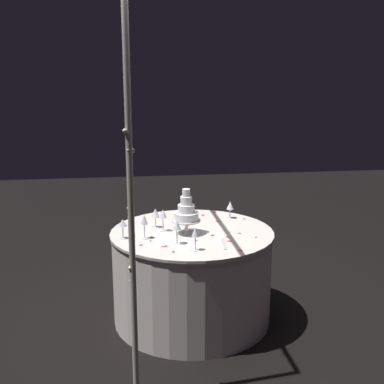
{
  "coord_description": "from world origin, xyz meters",
  "views": [
    {
      "loc": [
        -3.45,
        0.49,
        1.86
      ],
      "look_at": [
        0.0,
        0.0,
        1.05
      ],
      "focal_mm": 43.61,
      "sensor_mm": 36.0,
      "label": 1
    }
  ],
  "objects": [
    {
      "name": "rose_petal_16",
      "position": [
        -0.11,
        -0.35,
        0.74
      ],
      "size": [
        0.04,
        0.04,
        0.0
      ],
      "primitive_type": "ellipsoid",
      "rotation": [
        0.0,
        0.0,
        0.75
      ],
      "color": "#E02D47",
      "rests_on": "main_table"
    },
    {
      "name": "rose_petal_4",
      "position": [
        0.34,
        -0.07,
        0.74
      ],
      "size": [
        0.03,
        0.03,
        0.0
      ],
      "primitive_type": "ellipsoid",
      "rotation": [
        0.0,
        0.0,
        2.65
      ],
      "color": "#E02D47",
      "rests_on": "main_table"
    },
    {
      "name": "wine_glass_1",
      "position": [
        0.31,
        -0.37,
        0.84
      ],
      "size": [
        0.06,
        0.06,
        0.15
      ],
      "color": "silver",
      "rests_on": "main_table"
    },
    {
      "name": "rose_petal_3",
      "position": [
        -0.33,
        0.25,
        0.74
      ],
      "size": [
        0.03,
        0.03,
        0.0
      ],
      "primitive_type": "ellipsoid",
      "rotation": [
        0.0,
        0.0,
        4.0
      ],
      "color": "#E02D47",
      "rests_on": "main_table"
    },
    {
      "name": "wine_glass_6",
      "position": [
        0.14,
        0.28,
        0.85
      ],
      "size": [
        0.06,
        0.06,
        0.16
      ],
      "color": "silver",
      "rests_on": "main_table"
    },
    {
      "name": "rose_petal_1",
      "position": [
        0.5,
        -0.28,
        0.74
      ],
      "size": [
        0.04,
        0.04,
        0.0
      ],
      "primitive_type": "ellipsoid",
      "rotation": [
        0.0,
        0.0,
        0.44
      ],
      "color": "#E02D47",
      "rests_on": "main_table"
    },
    {
      "name": "tiered_cake",
      "position": [
        -0.05,
        0.05,
        0.9
      ],
      "size": [
        0.22,
        0.22,
        0.35
      ],
      "color": "silver",
      "rests_on": "main_table"
    },
    {
      "name": "rose_petal_5",
      "position": [
        -0.23,
        -0.0,
        0.74
      ],
      "size": [
        0.03,
        0.02,
        0.0
      ],
      "primitive_type": "ellipsoid",
      "rotation": [
        0.0,
        0.0,
        3.32
      ],
      "color": "#E02D47",
      "rests_on": "main_table"
    },
    {
      "name": "rose_petal_2",
      "position": [
        -0.32,
        0.23,
        0.74
      ],
      "size": [
        0.04,
        0.03,
        0.0
      ],
      "primitive_type": "ellipsoid",
      "rotation": [
        0.0,
        0.0,
        6.03
      ],
      "color": "#E02D47",
      "rests_on": "main_table"
    },
    {
      "name": "rose_petal_7",
      "position": [
        -0.28,
        -0.24,
        0.74
      ],
      "size": [
        0.03,
        0.04,
        0.0
      ],
      "primitive_type": "ellipsoid",
      "rotation": [
        0.0,
        0.0,
        4.66
      ],
      "color": "#E02D47",
      "rests_on": "main_table"
    },
    {
      "name": "ground_plane",
      "position": [
        0.0,
        0.0,
        0.0
      ],
      "size": [
        12.0,
        12.0,
        0.0
      ],
      "primitive_type": "plane",
      "color": "black"
    },
    {
      "name": "rose_petal_0",
      "position": [
        -0.27,
        0.41,
        0.74
      ],
      "size": [
        0.04,
        0.04,
        0.0
      ],
      "primitive_type": "ellipsoid",
      "rotation": [
        0.0,
        0.0,
        2.09
      ],
      "color": "#E02D47",
      "rests_on": "main_table"
    },
    {
      "name": "rose_petal_17",
      "position": [
        -0.44,
        0.19,
        0.74
      ],
      "size": [
        0.03,
        0.03,
        0.0
      ],
      "primitive_type": "ellipsoid",
      "rotation": [
        0.0,
        0.0,
        6.17
      ],
      "color": "#E02D47",
      "rests_on": "main_table"
    },
    {
      "name": "rose_petal_6",
      "position": [
        -0.22,
        -0.45,
        0.74
      ],
      "size": [
        0.03,
        0.03,
        0.0
      ],
      "primitive_type": "ellipsoid",
      "rotation": [
        0.0,
        0.0,
        2.81
      ],
      "color": "#E02D47",
      "rests_on": "main_table"
    },
    {
      "name": "rose_petal_13",
      "position": [
        -0.13,
        -0.14,
        0.74
      ],
      "size": [
        0.05,
        0.05,
        0.0
      ],
      "primitive_type": "ellipsoid",
      "rotation": [
        0.0,
        0.0,
        5.53
      ],
      "color": "#E02D47",
      "rests_on": "main_table"
    },
    {
      "name": "wine_glass_5",
      "position": [
        0.03,
        0.22,
        0.87
      ],
      "size": [
        0.06,
        0.06,
        0.17
      ],
      "color": "silver",
      "rests_on": "main_table"
    },
    {
      "name": "wine_glass_4",
      "position": [
        -0.28,
        0.15,
        0.87
      ],
      "size": [
        0.06,
        0.06,
        0.17
      ],
      "color": "silver",
      "rests_on": "main_table"
    },
    {
      "name": "rose_petal_10",
      "position": [
        0.14,
        0.01,
        0.74
      ],
      "size": [
        0.03,
        0.03,
        0.0
      ],
      "primitive_type": "ellipsoid",
      "rotation": [
        0.0,
        0.0,
        5.67
      ],
      "color": "#E02D47",
      "rests_on": "main_table"
    },
    {
      "name": "wine_glass_2",
      "position": [
        -0.43,
        0.04,
        0.86
      ],
      "size": [
        0.06,
        0.06,
        0.17
      ],
      "color": "silver",
      "rests_on": "main_table"
    },
    {
      "name": "main_table",
      "position": [
        0.0,
        0.0,
        0.37
      ],
      "size": [
        1.28,
        1.28,
        0.74
      ],
      "color": "silver",
      "rests_on": "ground"
    },
    {
      "name": "wine_glass_0",
      "position": [
        -0.13,
        0.37,
        0.87
      ],
      "size": [
        0.06,
        0.06,
        0.18
      ],
      "color": "silver",
      "rests_on": "main_table"
    },
    {
      "name": "cake_knife",
      "position": [
        -0.28,
        -0.19,
        0.74
      ],
      "size": [
        0.3,
        0.05,
        0.01
      ],
      "color": "silver",
      "rests_on": "main_table"
    },
    {
      "name": "rose_petal_8",
      "position": [
        -0.19,
        0.33,
        0.74
      ],
      "size": [
        0.03,
        0.02,
        0.0
      ],
      "primitive_type": "ellipsoid",
      "rotation": [
        0.0,
        0.0,
        0.14
      ],
      "color": "#E02D47",
      "rests_on": "main_table"
    },
    {
      "name": "rose_petal_15",
      "position": [
        0.22,
        -0.24,
        0.74
      ],
      "size": [
        0.04,
        0.04,
        0.0
      ],
      "primitive_type": "ellipsoid",
      "rotation": [
        0.0,
        0.0,
        5.67
      ],
      "color": "#E02D47",
      "rests_on": "main_table"
    },
    {
      "name": "rose_petal_12",
      "position": [
        -0.11,
        0.32,
        0.74
      ],
      "size": [
        0.04,
        0.03,
        0.0
      ],
      "primitive_type": "ellipsoid",
      "rotation": [
        0.0,
        0.0,
        3.59
      ],
      "color": "#E02D47",
      "rests_on": "main_table"
    },
    {
      "name": "rose_petal_14",
      "position": [
        0.26,
        -0.49,
        0.74
      ],
      "size": [
        0.04,
        0.03,
        0.0
      ],
      "primitive_type": "ellipsoid",
      "rotation": [
        0.0,
        0.0,
        0.33
      ],
      "color": "#E02D47",
      "rests_on": "main_table"
    },
    {
      "name": "rose_petal_18",
      "position": [
        0.42,
        -0.16,
        0.74
      ],
      "size": [
        0.05,
        0.04,
        0.0
      ],
      "primitive_type": "ellipsoid",
      "rotation": [
        0.0,
        0.0,
        2.82
      ],
      "color": "#E02D47",
      "rests_on": "main_table"
    },
    {
      "name": "wine_glass_3",
      "position": [
        -0.1,
        0.53,
        0.85
      ],
      "size": [
        0.07,
        0.07,
        0.15
      ],
      "color": "silver",
      "rests_on": "main_table"
    },
    {
      "name": "decorative_arch",
      "position": [
        0.0,
        0.47,
        1.55
      ],
      "size": [
        1.99,
        0.06,
        2.44
      ],
      "color": "#B7B29E",
      "rests_on": "ground"
    },
    {
      "name": "rose_petal_9",
      "position": [
        -0.48,
        -0.27,
        0.74
      ],
      "size": [
        0.04,
        0.04,
        0.0
      ],
      "primitive_type": "ellipsoid",
      "rotation": [
        0.0,
        0.0,
        3.96
      ],
      "color": "#E02D47",
      "rests_on": "main_table"
    },
    {
      "name": "rose_petal_11",
      "position": [
        -0.18,
        -0.24,
        0.74
      ],
      "size": [
        0.03,
        0.03,
        0.0
      ],
      "primitive_type": "ellipsoid",
      "rotation": [
        0.0,
        0.0,
        3.76
      ],
      "color": "#E02D47",
      "rests_on": "main_table"
    }
  ]
}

